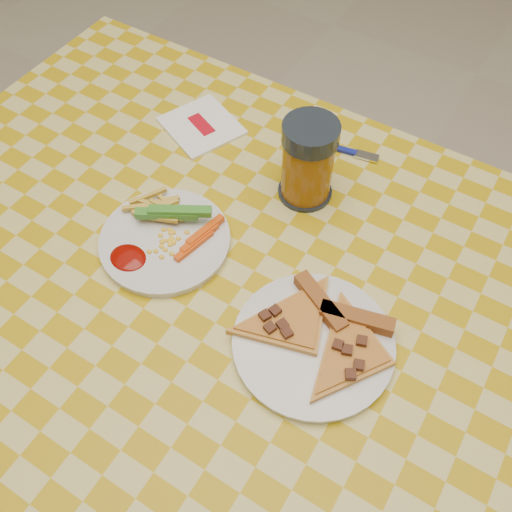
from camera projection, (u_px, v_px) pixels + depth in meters
The scene contains 9 objects.
ground at pixel (248, 445), 1.46m from camera, with size 8.00×8.00×0.00m, color beige.
table at pixel (243, 312), 0.91m from camera, with size 1.28×0.88×0.76m.
plate_left at pixel (165, 242), 0.89m from camera, with size 0.20×0.20×0.01m, color silver.
plate_right at pixel (313, 344), 0.79m from camera, with size 0.22×0.22×0.01m, color silver.
fries_veggies at pixel (165, 226), 0.89m from camera, with size 0.18×0.16×0.04m.
pizza_slices at pixel (322, 332), 0.78m from camera, with size 0.28×0.24×0.02m.
drink_glass at pixel (308, 162), 0.90m from camera, with size 0.09×0.09×0.15m.
napkin at pixel (201, 126), 1.05m from camera, with size 0.17×0.16×0.01m.
fork at pixel (343, 150), 1.01m from camera, with size 0.13×0.04×0.01m.
Camera 1 is at (0.26, -0.38, 1.47)m, focal length 40.00 mm.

